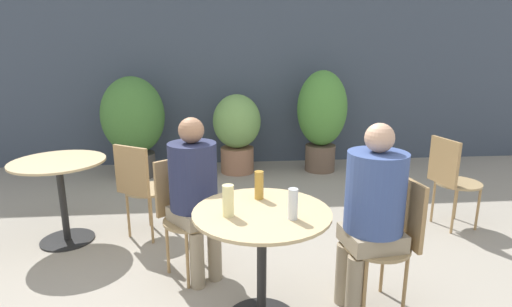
# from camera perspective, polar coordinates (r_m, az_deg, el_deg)

# --- Properties ---
(storefront_wall) EXTENTS (10.00, 0.06, 3.00)m
(storefront_wall) POSITION_cam_1_polar(r_m,az_deg,el_deg) (6.04, -4.50, 12.67)
(storefront_wall) COLOR #3D4756
(storefront_wall) RESTS_ON ground_plane
(cafe_table_near) EXTENTS (0.83, 0.83, 0.76)m
(cafe_table_near) POSITION_cam_1_polar(r_m,az_deg,el_deg) (2.46, 0.84, -12.13)
(cafe_table_near) COLOR black
(cafe_table_near) RESTS_ON ground_plane
(cafe_table_far) EXTENTS (0.79, 0.79, 0.76)m
(cafe_table_far) POSITION_cam_1_polar(r_m,az_deg,el_deg) (3.91, -26.15, -3.64)
(cafe_table_far) COLOR black
(cafe_table_far) RESTS_ON ground_plane
(bistro_chair_0) EXTENTS (0.45, 0.43, 0.89)m
(bistro_chair_0) POSITION_cam_1_polar(r_m,az_deg,el_deg) (2.79, 18.78, -10.55)
(bistro_chair_0) COLOR #997F56
(bistro_chair_0) RESTS_ON ground_plane
(bistro_chair_1) EXTENTS (0.49, 0.49, 0.89)m
(bistro_chair_1) POSITION_cam_1_polar(r_m,az_deg,el_deg) (3.11, -10.20, -7.32)
(bistro_chair_1) COLOR #997F56
(bistro_chair_1) RESTS_ON ground_plane
(bistro_chair_2) EXTENTS (0.48, 0.49, 0.89)m
(bistro_chair_2) POSITION_cam_1_polar(r_m,az_deg,el_deg) (3.72, -16.16, -4.06)
(bistro_chair_2) COLOR #997F56
(bistro_chair_2) RESTS_ON ground_plane
(bistro_chair_3) EXTENTS (0.45, 0.43, 0.89)m
(bistro_chair_3) POSITION_cam_1_polar(r_m,az_deg,el_deg) (4.23, 26.04, -2.75)
(bistro_chair_3) COLOR #997F56
(bistro_chair_3) RESTS_ON ground_plane
(seated_person_0) EXTENTS (0.40, 0.37, 1.26)m
(seated_person_0) POSITION_cam_1_polar(r_m,az_deg,el_deg) (2.64, 16.26, -7.02)
(seated_person_0) COLOR gray
(seated_person_0) RESTS_ON ground_plane
(seated_person_1) EXTENTS (0.44, 0.44, 1.23)m
(seated_person_1) POSITION_cam_1_polar(r_m,az_deg,el_deg) (2.93, -8.77, -4.69)
(seated_person_1) COLOR gray
(seated_person_1) RESTS_ON ground_plane
(beer_glass_0) EXTENTS (0.07, 0.07, 0.19)m
(beer_glass_0) POSITION_cam_1_polar(r_m,az_deg,el_deg) (2.29, -4.00, -6.74)
(beer_glass_0) COLOR beige
(beer_glass_0) RESTS_ON cafe_table_near
(beer_glass_1) EXTENTS (0.06, 0.06, 0.18)m
(beer_glass_1) POSITION_cam_1_polar(r_m,az_deg,el_deg) (2.26, 5.30, -7.20)
(beer_glass_1) COLOR silver
(beer_glass_1) RESTS_ON cafe_table_near
(beer_glass_2) EXTENTS (0.06, 0.06, 0.18)m
(beer_glass_2) POSITION_cam_1_polar(r_m,az_deg,el_deg) (2.55, 0.44, -4.54)
(beer_glass_2) COLOR #B28433
(beer_glass_2) RESTS_ON cafe_table_near
(potted_plant_0) EXTENTS (0.83, 0.83, 1.36)m
(potted_plant_0) POSITION_cam_1_polar(r_m,az_deg,el_deg) (5.62, -17.12, 4.48)
(potted_plant_0) COLOR #47423D
(potted_plant_0) RESTS_ON ground_plane
(potted_plant_1) EXTENTS (0.67, 0.67, 1.11)m
(potted_plant_1) POSITION_cam_1_polar(r_m,az_deg,el_deg) (5.59, -2.74, 3.55)
(potted_plant_1) COLOR #93664C
(potted_plant_1) RESTS_ON ground_plane
(potted_plant_2) EXTENTS (0.70, 0.70, 1.43)m
(potted_plant_2) POSITION_cam_1_polar(r_m,az_deg,el_deg) (5.70, 9.38, 5.53)
(potted_plant_2) COLOR brown
(potted_plant_2) RESTS_ON ground_plane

